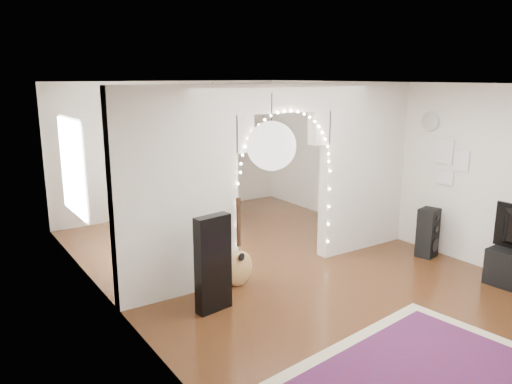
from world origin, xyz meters
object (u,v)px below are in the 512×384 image
dining_table (159,194)px  dining_chair_left (151,225)px  bookcase (179,181)px  floor_speaker (428,233)px  acoustic_guitar (239,254)px  dining_chair_right (183,223)px

dining_table → dining_chair_left: bearing=-124.8°
bookcase → dining_table: bearing=-127.5°
dining_chair_left → floor_speaker: bearing=-63.0°
acoustic_guitar → dining_chair_right: bearing=64.6°
floor_speaker → dining_chair_left: bearing=123.2°
acoustic_guitar → dining_chair_left: (-0.23, 2.52, -0.19)m
acoustic_guitar → dining_chair_right: size_ratio=1.73×
acoustic_guitar → dining_chair_right: (0.28, 2.32, -0.18)m
floor_speaker → bookcase: (-2.19, 4.42, 0.33)m
dining_chair_left → acoustic_guitar: bearing=-103.8°
bookcase → dining_chair_right: size_ratio=2.35×
floor_speaker → dining_chair_right: 4.11m
acoustic_guitar → floor_speaker: bearing=-30.9°
bookcase → dining_chair_right: 1.62m
bookcase → dining_table: 1.09m
bookcase → dining_chair_left: 1.73m
acoustic_guitar → bookcase: (0.90, 3.75, 0.25)m
floor_speaker → dining_table: floor_speaker is taller
dining_table → dining_chair_right: size_ratio=2.06×
bookcase → floor_speaker: bearing=-56.3°
dining_chair_left → dining_chair_right: size_ratio=0.98×
bookcase → dining_table: (-0.77, -0.77, -0.03)m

